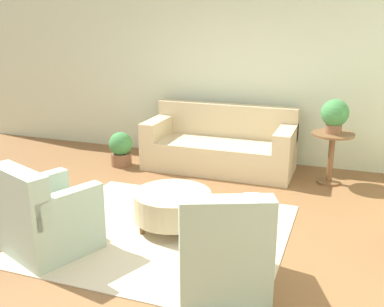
{
  "coord_description": "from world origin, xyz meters",
  "views": [
    {
      "loc": [
        1.79,
        -4.0,
        2.21
      ],
      "look_at": [
        0.15,
        0.55,
        0.75
      ],
      "focal_mm": 42.0,
      "sensor_mm": 36.0,
      "label": 1
    }
  ],
  "objects": [
    {
      "name": "potted_plant_floor",
      "position": [
        -1.51,
        1.91,
        0.28
      ],
      "size": [
        0.36,
        0.36,
        0.53
      ],
      "color": "brown",
      "rests_on": "ground_plane"
    },
    {
      "name": "side_table",
      "position": [
        1.59,
        2.2,
        0.49
      ],
      "size": [
        0.57,
        0.57,
        0.72
      ],
      "color": "brown",
      "rests_on": "ground_plane"
    },
    {
      "name": "ground_plane",
      "position": [
        0.0,
        0.0,
        0.0
      ],
      "size": [
        16.0,
        16.0,
        0.0
      ],
      "primitive_type": "plane",
      "color": "brown"
    },
    {
      "name": "couch",
      "position": [
        -0.03,
        2.32,
        0.33
      ],
      "size": [
        2.22,
        0.95,
        0.94
      ],
      "color": "#C6B289",
      "rests_on": "ground_plane"
    },
    {
      "name": "rug",
      "position": [
        0.0,
        0.0,
        0.01
      ],
      "size": [
        2.61,
        2.39,
        0.01
      ],
      "color": "beige",
      "rests_on": "ground_plane"
    },
    {
      "name": "ottoman_table",
      "position": [
        0.07,
        0.14,
        0.28
      ],
      "size": [
        0.84,
        0.84,
        0.41
      ],
      "color": "#C6B289",
      "rests_on": "rug"
    },
    {
      "name": "wall_back",
      "position": [
        0.0,
        2.94,
        1.4
      ],
      "size": [
        9.77,
        0.12,
        2.8
      ],
      "color": "beige",
      "rests_on": "ground_plane"
    },
    {
      "name": "armchair_left",
      "position": [
        -0.89,
        -0.74,
        0.36
      ],
      "size": [
        0.97,
        0.98,
        0.9
      ],
      "color": "#9EB29E",
      "rests_on": "rug"
    },
    {
      "name": "potted_plant_on_side_table",
      "position": [
        1.59,
        2.2,
        0.97
      ],
      "size": [
        0.37,
        0.37,
        0.46
      ],
      "color": "brown",
      "rests_on": "side_table"
    },
    {
      "name": "armchair_right",
      "position": [
        0.89,
        -0.74,
        0.36
      ],
      "size": [
        0.97,
        0.98,
        0.9
      ],
      "color": "#9EB29E",
      "rests_on": "rug"
    }
  ]
}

